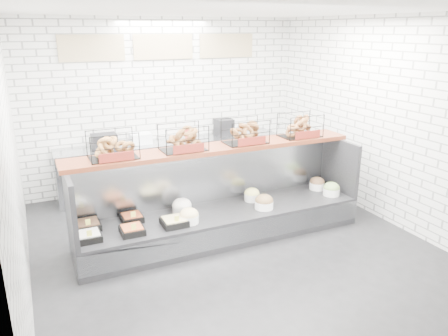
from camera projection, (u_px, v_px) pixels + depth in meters
name	position (u px, v px, depth m)	size (l,w,h in m)	color
ground	(231.00, 245.00, 5.91)	(5.50, 5.50, 0.00)	black
room_shell	(212.00, 87.00, 5.80)	(5.02, 5.51, 3.01)	white
display_case	(220.00, 214.00, 6.10)	(4.00, 0.90, 1.20)	black
bagel_shelf	(215.00, 138.00, 5.94)	(4.10, 0.50, 0.40)	#4D1E10
prep_counter	(173.00, 164.00, 7.87)	(4.00, 0.60, 1.20)	#93969B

